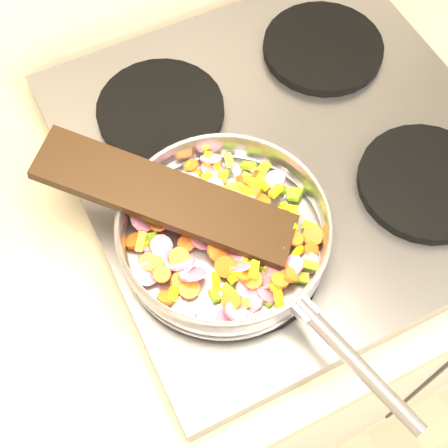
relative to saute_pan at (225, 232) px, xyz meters
name	(u,v)px	position (x,y,z in m)	size (l,w,h in m)	color
cooktop	(287,156)	(0.15, 0.10, -0.07)	(0.60, 0.60, 0.04)	#939399
grate_fl	(247,264)	(0.01, -0.04, -0.04)	(0.19, 0.19, 0.02)	black
grate_fr	(426,182)	(0.29, -0.04, -0.04)	(0.19, 0.19, 0.02)	black
grate_bl	(161,110)	(0.01, 0.24, -0.04)	(0.19, 0.19, 0.02)	black
grate_br	(323,48)	(0.29, 0.24, -0.04)	(0.19, 0.19, 0.02)	black
saute_pan	(225,232)	(0.00, 0.00, 0.00)	(0.31, 0.47, 0.06)	#9E9EA5
vegetable_heap	(226,233)	(0.00, 0.00, -0.01)	(0.26, 0.25, 0.05)	orange
wooden_spatula	(166,197)	(-0.05, 0.07, 0.02)	(0.33, 0.08, 0.02)	black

